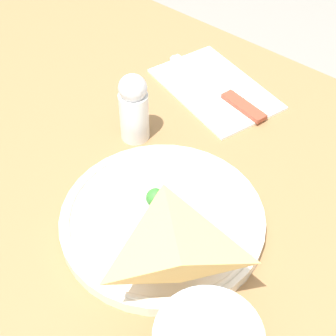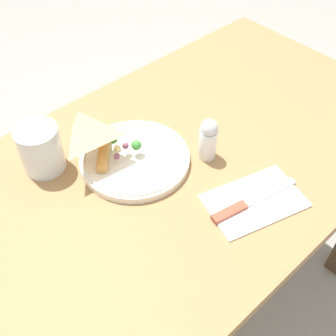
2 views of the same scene
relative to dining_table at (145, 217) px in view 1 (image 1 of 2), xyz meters
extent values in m
cube|color=olive|center=(0.00, 0.00, 0.10)|extent=(1.17, 0.66, 0.03)
cube|color=#4C3823|center=(0.53, -0.28, -0.26)|extent=(0.06, 0.06, 0.70)
cylinder|color=silver|center=(-0.09, 0.06, 0.12)|extent=(0.24, 0.24, 0.02)
torus|color=silver|center=(-0.09, 0.06, 0.13)|extent=(0.22, 0.22, 0.01)
pyramid|color=#E0B266|center=(-0.09, 0.07, 0.14)|extent=(0.15, 0.15, 0.02)
cylinder|color=#C68942|center=(-0.14, 0.10, 0.14)|extent=(0.08, 0.09, 0.02)
sphere|color=#388433|center=(-0.08, 0.06, 0.16)|extent=(0.02, 0.02, 0.02)
sphere|color=#7A4256|center=(-0.13, 0.07, 0.16)|extent=(0.01, 0.01, 0.01)
sphere|color=#EFDB93|center=(-0.11, 0.08, 0.16)|extent=(0.02, 0.02, 0.02)
sphere|color=#388433|center=(-0.10, 0.11, 0.16)|extent=(0.02, 0.02, 0.02)
sphere|color=#7A4256|center=(-0.10, 0.08, 0.16)|extent=(0.01, 0.01, 0.01)
torus|color=white|center=(-0.24, 0.18, 0.22)|extent=(0.09, 0.09, 0.00)
cube|color=white|center=(0.02, -0.18, 0.12)|extent=(0.22, 0.17, 0.00)
cube|color=#99422D|center=(-0.04, -0.17, 0.12)|extent=(0.08, 0.03, 0.01)
cube|color=silver|center=(0.06, -0.19, 0.12)|extent=(0.12, 0.04, 0.00)
ellipsoid|color=silver|center=(0.11, -0.20, 0.12)|extent=(0.02, 0.02, 0.00)
cylinder|color=silver|center=(0.04, -0.03, 0.15)|extent=(0.04, 0.04, 0.07)
sphere|color=silver|center=(0.04, -0.03, 0.20)|extent=(0.04, 0.04, 0.04)
camera|label=1|loc=(-0.33, 0.34, 0.60)|focal=55.00mm
camera|label=2|loc=(-0.46, -0.46, 0.78)|focal=45.00mm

